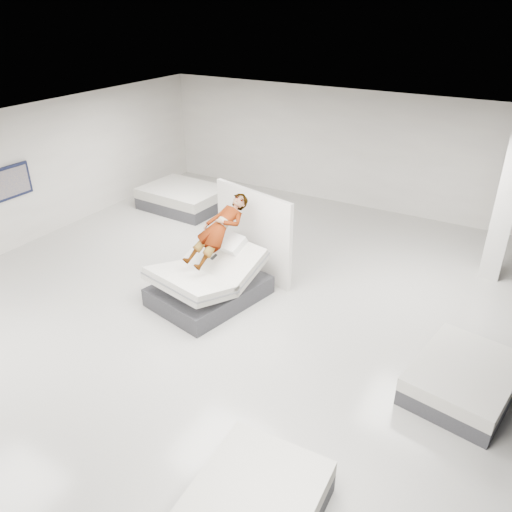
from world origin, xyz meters
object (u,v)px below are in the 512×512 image
(hero_bed, at_px, (209,282))
(divider_panel, at_px, (253,234))
(remote, at_px, (214,257))
(flat_bed_left_far, at_px, (183,198))
(flat_bed_right_far, at_px, (463,379))
(column, at_px, (506,206))
(wall_poster, at_px, (12,182))
(person, at_px, (219,237))

(hero_bed, height_order, divider_panel, divider_panel)
(remote, height_order, divider_panel, divider_panel)
(hero_bed, xyz_separation_m, divider_panel, (0.23, 1.33, 0.56))
(divider_panel, relative_size, flat_bed_left_far, 0.92)
(remote, bearing_deg, hero_bed, 168.64)
(hero_bed, height_order, flat_bed_right_far, hero_bed)
(flat_bed_left_far, relative_size, column, 0.71)
(divider_panel, bearing_deg, wall_poster, -149.46)
(person, xyz_separation_m, remote, (0.14, -0.39, -0.21))
(flat_bed_right_far, bearing_deg, hero_bed, 177.00)
(hero_bed, height_order, wall_poster, wall_poster)
(remote, bearing_deg, divider_panel, 101.47)
(flat_bed_right_far, distance_m, wall_poster, 10.16)
(flat_bed_right_far, height_order, wall_poster, wall_poster)
(flat_bed_left_far, bearing_deg, remote, -45.79)
(divider_panel, relative_size, wall_poster, 2.20)
(divider_panel, bearing_deg, person, -83.97)
(column, bearing_deg, divider_panel, -151.04)
(hero_bed, xyz_separation_m, person, (0.06, 0.30, 0.86))
(hero_bed, height_order, remote, hero_bed)
(column, bearing_deg, hero_bed, -140.97)
(divider_panel, distance_m, flat_bed_right_far, 4.90)
(flat_bed_right_far, height_order, flat_bed_left_far, flat_bed_left_far)
(person, height_order, flat_bed_left_far, person)
(person, bearing_deg, flat_bed_left_far, 148.51)
(divider_panel, distance_m, wall_poster, 5.73)
(column, bearing_deg, flat_bed_left_far, -178.79)
(remote, distance_m, flat_bed_right_far, 4.68)
(hero_bed, height_order, flat_bed_left_far, hero_bed)
(hero_bed, relative_size, remote, 17.08)
(person, bearing_deg, column, 49.41)
(flat_bed_left_far, bearing_deg, flat_bed_right_far, -25.24)
(person, xyz_separation_m, flat_bed_right_far, (4.75, -0.55, -1.01))
(flat_bed_right_far, xyz_separation_m, column, (-0.13, 4.04, 1.35))
(wall_poster, bearing_deg, remote, 1.24)
(person, xyz_separation_m, divider_panel, (0.16, 1.03, -0.30))
(person, height_order, wall_poster, person)
(flat_bed_left_far, height_order, column, column)
(divider_panel, xyz_separation_m, wall_poster, (-5.48, -1.54, 0.65))
(column, bearing_deg, remote, -139.04)
(flat_bed_left_far, height_order, wall_poster, wall_poster)
(flat_bed_left_far, bearing_deg, person, -43.76)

